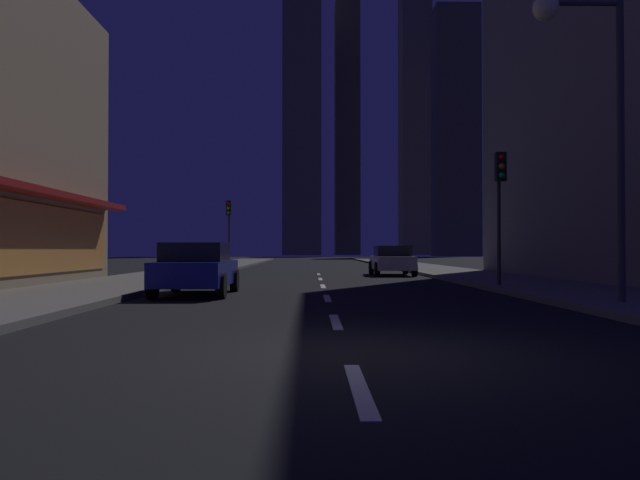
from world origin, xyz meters
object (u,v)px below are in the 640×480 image
at_px(car_parked_far, 392,260).
at_px(traffic_light_near_right, 500,188).
at_px(traffic_light_far_left, 229,219).
at_px(car_parked_near, 196,268).
at_px(street_lamp_right, 582,72).
at_px(fire_hydrant_far_left, 196,266).

xyz_separation_m(car_parked_far, traffic_light_near_right, (1.90, -11.23, 2.45)).
bearing_deg(traffic_light_far_left, car_parked_near, -84.92).
relative_size(car_parked_near, street_lamp_right, 0.64).
height_order(car_parked_near, car_parked_far, same).
xyz_separation_m(car_parked_near, car_parked_far, (7.20, 13.22, 0.00)).
relative_size(traffic_light_far_left, street_lamp_right, 0.64).
height_order(fire_hydrant_far_left, traffic_light_far_left, traffic_light_far_left).
xyz_separation_m(fire_hydrant_far_left, traffic_light_near_right, (11.40, -10.62, 2.74)).
relative_size(fire_hydrant_far_left, street_lamp_right, 0.10).
relative_size(car_parked_near, car_parked_far, 1.00).
distance_m(car_parked_near, street_lamp_right, 10.80).
xyz_separation_m(car_parked_near, street_lamp_right, (8.98, -4.17, 4.33)).
distance_m(fire_hydrant_far_left, traffic_light_near_right, 15.82).
bearing_deg(car_parked_far, street_lamp_right, -84.16).
height_order(fire_hydrant_far_left, traffic_light_near_right, traffic_light_near_right).
distance_m(car_parked_far, street_lamp_right, 18.01).
xyz_separation_m(fire_hydrant_far_left, traffic_light_far_left, (0.40, 8.79, 2.74)).
relative_size(car_parked_far, traffic_light_near_right, 1.01).
height_order(car_parked_near, traffic_light_near_right, traffic_light_near_right).
bearing_deg(fire_hydrant_far_left, street_lamp_right, -56.08).
bearing_deg(fire_hydrant_far_left, car_parked_near, -79.66).
relative_size(car_parked_near, traffic_light_near_right, 1.01).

